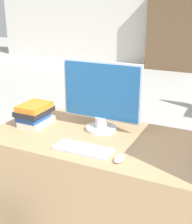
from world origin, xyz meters
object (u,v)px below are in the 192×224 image
Objects in this scene: monitor at (101,96)px; keyboard at (83,149)px; book_stack at (35,114)px; mouse at (120,158)px.

keyboard is at bearing -83.87° from monitor.
book_stack is (-0.50, 0.21, 0.07)m from keyboard.
mouse is 0.42× the size of book_stack.
book_stack is at bearing 156.90° from keyboard.
monitor reaches higher than mouse.
book_stack is at bearing 162.42° from mouse.
monitor is 2.19× the size of book_stack.
mouse is (0.28, -0.35, -0.22)m from monitor.
monitor is 5.19× the size of mouse.
keyboard is 3.25× the size of mouse.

